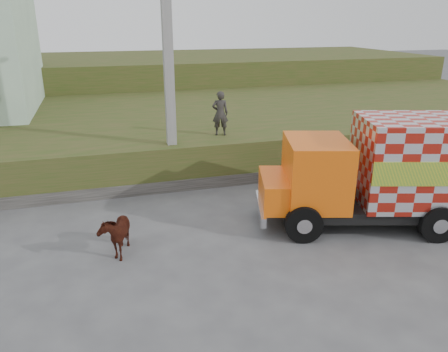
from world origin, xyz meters
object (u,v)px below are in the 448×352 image
object	(u,v)px
utility_pole	(169,66)
pedestrian	(220,113)
cargo_truck	(400,172)
cow	(116,232)

from	to	relation	value
utility_pole	pedestrian	size ratio (longest dim) A/B	5.03
cargo_truck	cow	world-z (taller)	cargo_truck
utility_pole	pedestrian	distance (m)	2.70
cargo_truck	cow	bearing A→B (deg)	-167.96
cargo_truck	cow	distance (m)	7.71
cow	pedestrian	world-z (taller)	pedestrian
pedestrian	utility_pole	bearing A→B (deg)	32.37
cargo_truck	utility_pole	bearing A→B (deg)	155.22
cargo_truck	pedestrian	distance (m)	6.55
utility_pole	cow	world-z (taller)	utility_pole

